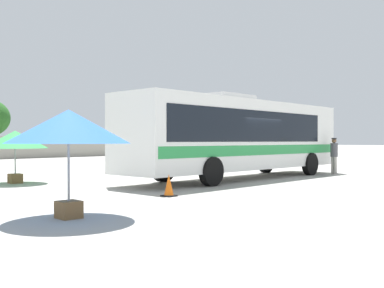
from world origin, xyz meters
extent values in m
plane|color=#A3A099|center=(0.00, 10.00, 0.00)|extent=(300.00, 300.00, 0.00)
cube|color=white|center=(0.13, 0.18, 1.85)|extent=(12.22, 2.94, 2.81)
cube|color=black|center=(-0.48, 0.20, 2.18)|extent=(10.03, 2.90, 1.24)
cube|color=green|center=(0.13, 0.18, 1.23)|extent=(11.98, 2.96, 0.39)
cube|color=#19212D|center=(6.21, -0.01, 2.35)|extent=(0.11, 2.30, 1.46)
cube|color=green|center=(6.21, -0.01, 0.78)|extent=(0.14, 2.50, 0.67)
cube|color=#B2B2B2|center=(-0.79, 0.21, 3.37)|extent=(2.24, 1.47, 0.24)
cylinder|color=black|center=(3.93, 1.29, 0.52)|extent=(1.05, 0.33, 1.04)
cylinder|color=black|center=(3.85, -1.16, 0.52)|extent=(1.05, 0.33, 1.04)
cylinder|color=black|center=(-3.17, 1.52, 0.52)|extent=(1.05, 0.33, 1.04)
cylinder|color=black|center=(-3.25, -0.93, 0.52)|extent=(1.05, 0.33, 1.04)
cylinder|color=#B7B2A8|center=(5.23, -1.66, 0.42)|extent=(0.16, 0.16, 0.83)
cylinder|color=#B7B2A8|center=(5.18, -1.80, 0.42)|extent=(0.16, 0.16, 0.83)
cylinder|color=#4C4C51|center=(5.20, -1.73, 1.16)|extent=(0.44, 0.44, 0.66)
sphere|color=brown|center=(5.20, -1.73, 1.60)|extent=(0.23, 0.23, 0.23)
cylinder|color=#262628|center=(5.20, -1.73, 1.71)|extent=(0.24, 0.24, 0.07)
cylinder|color=gray|center=(-7.21, 5.36, 0.97)|extent=(0.05, 0.05, 1.93)
cone|color=green|center=(-7.21, 5.36, 1.65)|extent=(2.40, 2.40, 0.66)
cube|color=brown|center=(-7.21, 5.36, 0.18)|extent=(0.49, 0.49, 0.36)
cylinder|color=gray|center=(-10.42, -2.86, 1.10)|extent=(0.05, 0.05, 2.20)
cone|color=blue|center=(-10.42, -2.86, 1.90)|extent=(2.56, 2.56, 0.70)
cube|color=brown|center=(-10.42, -2.86, 0.18)|extent=(0.48, 0.48, 0.36)
cube|color=black|center=(-6.37, -1.85, 0.02)|extent=(0.36, 0.36, 0.04)
cone|color=orange|center=(-6.37, -1.85, 0.34)|extent=(0.28, 0.28, 0.60)
camera|label=1|loc=(-15.94, -11.01, 1.61)|focal=43.06mm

